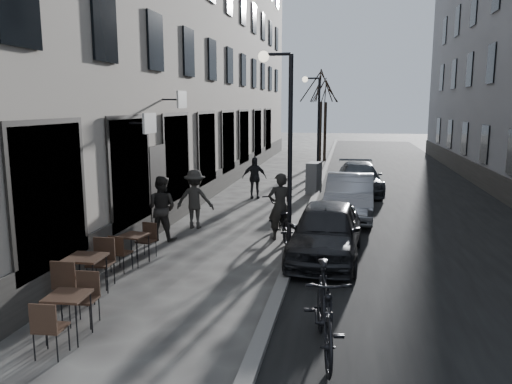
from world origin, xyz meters
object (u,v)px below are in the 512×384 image
(streetlamp_far, at_px, (315,117))
(pedestrian_mid, at_px, (195,199))
(utility_cabinet, at_px, (314,178))
(car_mid, at_px, (350,196))
(bistro_set_c, at_px, (134,246))
(tree_near, at_px, (321,87))
(pedestrian_near, at_px, (161,208))
(streetlamp_near, at_px, (284,128))
(bistro_set_b, at_px, (86,273))
(moped, at_px, (324,311))
(pedestrian_far, at_px, (254,178))
(car_far, at_px, (359,178))
(car_near, at_px, (326,231))
(bicycle, at_px, (280,219))
(bistro_set_a, at_px, (69,312))
(tree_far, at_px, (326,90))

(streetlamp_far, xyz_separation_m, pedestrian_mid, (-2.92, -10.41, -2.26))
(utility_cabinet, relative_size, car_mid, 0.30)
(bistro_set_c, bearing_deg, tree_near, 88.07)
(pedestrian_near, bearing_deg, streetlamp_near, -174.64)
(bistro_set_b, relative_size, moped, 0.76)
(pedestrian_far, bearing_deg, streetlamp_far, 52.31)
(car_far, xyz_separation_m, moped, (-0.77, -14.43, 0.04))
(bistro_set_c, height_order, car_near, car_near)
(pedestrian_mid, distance_m, moped, 8.37)
(streetlamp_near, xyz_separation_m, bistro_set_b, (-3.31, -4.23, -2.64))
(car_near, distance_m, car_mid, 4.79)
(streetlamp_near, relative_size, pedestrian_near, 2.80)
(bistro_set_b, height_order, pedestrian_far, pedestrian_far)
(bicycle, bearing_deg, pedestrian_mid, -38.50)
(streetlamp_far, bearing_deg, pedestrian_mid, -105.67)
(bistro_set_a, distance_m, bistro_set_b, 1.77)
(bistro_set_c, distance_m, moped, 5.83)
(streetlamp_near, xyz_separation_m, car_mid, (1.74, 3.95, -2.44))
(pedestrian_far, bearing_deg, pedestrian_near, -117.65)
(streetlamp_near, relative_size, car_far, 1.15)
(streetlamp_near, distance_m, car_mid, 4.96)
(bistro_set_c, bearing_deg, streetlamp_near, 41.52)
(bicycle, xyz_separation_m, pedestrian_far, (-1.87, 6.05, 0.26))
(utility_cabinet, height_order, pedestrian_mid, pedestrian_mid)
(bistro_set_b, xyz_separation_m, pedestrian_far, (1.26, 11.05, 0.32))
(pedestrian_near, bearing_deg, car_far, -115.34)
(tree_far, relative_size, pedestrian_near, 3.14)
(streetlamp_far, xyz_separation_m, bistro_set_c, (-3.28, -14.08, -2.72))
(bistro_set_a, relative_size, pedestrian_far, 0.92)
(car_mid, bearing_deg, pedestrian_near, -141.67)
(streetlamp_far, relative_size, bistro_set_b, 2.97)
(pedestrian_near, relative_size, pedestrian_far, 1.08)
(bistro_set_b, distance_m, bistro_set_c, 2.16)
(streetlamp_far, distance_m, tree_far, 9.12)
(bicycle, height_order, pedestrian_mid, pedestrian_mid)
(car_near, relative_size, car_far, 0.93)
(streetlamp_far, distance_m, tree_near, 3.36)
(tree_far, distance_m, pedestrian_mid, 19.99)
(car_far, bearing_deg, car_near, -99.95)
(utility_cabinet, xyz_separation_m, pedestrian_far, (-2.29, -1.59, 0.18))
(car_far, relative_size, moped, 1.95)
(pedestrian_far, bearing_deg, streetlamp_near, -89.29)
(bistro_set_c, bearing_deg, car_far, 72.76)
(bistro_set_c, bearing_deg, tree_far, 90.91)
(tree_far, relative_size, car_mid, 1.30)
(bistro_set_b, xyz_separation_m, moped, (4.69, -1.35, 0.16))
(tree_near, xyz_separation_m, bistro_set_b, (-3.39, -19.23, -4.15))
(utility_cabinet, bearing_deg, moped, -73.86)
(streetlamp_far, bearing_deg, bistro_set_a, -98.60)
(tree_near, bearing_deg, bicycle, -91.02)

